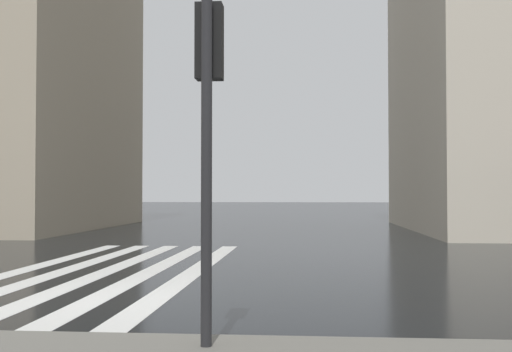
# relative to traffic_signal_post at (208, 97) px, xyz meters

# --- Properties ---
(ground_plane) EXTENTS (220.00, 220.00, 0.00)m
(ground_plane) POSITION_rel_traffic_signal_post_xyz_m (3.45, 2.20, -2.86)
(ground_plane) COLOR black
(zebra_crossing) EXTENTS (13.00, 4.50, 0.01)m
(zebra_crossing) POSITION_rel_traffic_signal_post_xyz_m (7.45, 3.48, -2.85)
(zebra_crossing) COLOR silver
(zebra_crossing) RESTS_ON ground_plane
(traffic_signal_post) EXTENTS (0.44, 0.30, 3.76)m
(traffic_signal_post) POSITION_rel_traffic_signal_post_xyz_m (0.00, 0.00, 0.00)
(traffic_signal_post) COLOR #232326
(traffic_signal_post) RESTS_ON sidewalk_pavement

